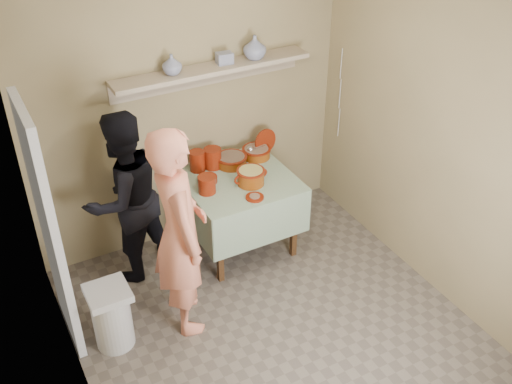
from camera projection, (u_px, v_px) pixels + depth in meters
ground at (284, 341)px, 4.81m from camera, size 3.50×3.50×0.00m
tile_panel at (50, 231)px, 4.37m from camera, size 0.06×0.70×2.00m
plate_stack_a at (197, 161)px, 5.49m from camera, size 0.14×0.14×0.19m
plate_stack_b at (213, 158)px, 5.54m from camera, size 0.16×0.16×0.20m
bowl_stack at (207, 185)px, 5.19m from camera, size 0.16×0.16×0.16m
empty_bowl at (207, 179)px, 5.36m from camera, size 0.18×0.18×0.05m
propped_lid at (265, 141)px, 5.76m from camera, size 0.25×0.08×0.25m
vase_right at (255, 47)px, 5.22m from camera, size 0.26×0.26×0.21m
vase_left at (172, 64)px, 4.94m from camera, size 0.19×0.19×0.17m
ceramic_box at (224, 58)px, 5.15m from camera, size 0.15×0.11×0.10m
person_cook at (180, 232)px, 4.54m from camera, size 0.52×0.70×1.78m
person_helper at (125, 198)px, 5.10m from camera, size 0.92×0.82×1.59m
room_shell at (290, 169)px, 3.92m from camera, size 3.04×3.54×2.62m
serving_table at (238, 189)px, 5.49m from camera, size 0.97×0.97×0.76m
cazuela_meat_a at (231, 160)px, 5.59m from camera, size 0.30×0.30×0.10m
cazuela_meat_b at (256, 152)px, 5.71m from camera, size 0.28×0.28×0.10m
ladle at (251, 149)px, 5.65m from camera, size 0.08×0.26×0.19m
cazuela_rice at (251, 176)px, 5.30m from camera, size 0.33×0.25×0.14m
front_plate at (255, 197)px, 5.15m from camera, size 0.16×0.16×0.03m
wall_shelf at (212, 70)px, 5.18m from camera, size 1.80×0.25×0.21m
trash_bin at (112, 317)px, 4.64m from camera, size 0.32×0.32×0.56m
electrical_cord at (340, 94)px, 5.79m from camera, size 0.01×0.05×0.90m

